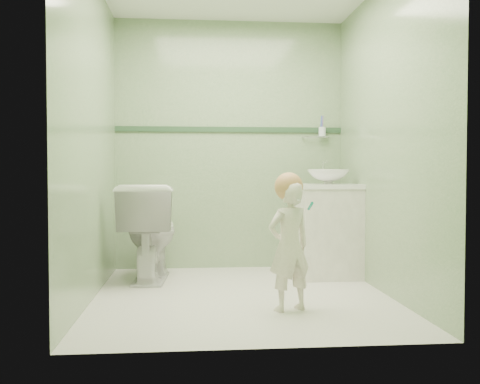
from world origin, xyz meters
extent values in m
plane|color=white|center=(0.00, 0.00, 0.00)|extent=(2.50, 2.50, 0.00)
cube|color=gray|center=(0.00, 1.25, 1.20)|extent=(2.20, 0.04, 2.40)
cube|color=gray|center=(0.00, -1.25, 1.20)|extent=(2.20, 0.04, 2.40)
cube|color=gray|center=(-1.10, 0.00, 1.20)|extent=(0.04, 2.50, 2.40)
cube|color=gray|center=(1.10, 0.00, 1.20)|extent=(0.04, 2.50, 2.40)
cube|color=#2A492E|center=(0.00, 1.24, 1.35)|extent=(2.20, 0.02, 0.05)
cube|color=beige|center=(0.84, 0.70, 0.40)|extent=(0.52, 0.50, 0.80)
cube|color=white|center=(0.84, 0.70, 0.81)|extent=(0.54, 0.52, 0.04)
imported|color=white|center=(0.84, 0.70, 0.89)|extent=(0.37, 0.37, 0.13)
cylinder|color=silver|center=(0.84, 0.90, 0.95)|extent=(0.03, 0.03, 0.18)
cylinder|color=silver|center=(0.84, 0.85, 1.03)|extent=(0.02, 0.12, 0.02)
cylinder|color=silver|center=(0.84, 1.20, 1.28)|extent=(0.26, 0.02, 0.02)
cylinder|color=silver|center=(0.90, 1.18, 1.33)|extent=(0.07, 0.07, 0.09)
cylinder|color=blue|center=(0.89, 1.17, 1.40)|extent=(0.01, 0.01, 0.17)
cylinder|color=#6344A1|center=(0.90, 1.17, 1.40)|extent=(0.01, 0.01, 0.17)
imported|color=white|center=(-0.74, 0.69, 0.42)|extent=(0.51, 0.84, 0.83)
imported|color=beige|center=(0.28, -0.46, 0.44)|extent=(0.37, 0.31, 0.87)
sphere|color=tan|center=(0.28, -0.44, 0.84)|extent=(0.19, 0.19, 0.19)
cylinder|color=#0A887A|center=(0.40, -0.55, 0.71)|extent=(0.02, 0.14, 0.06)
cube|color=white|center=(0.33, -0.53, 0.75)|extent=(0.03, 0.02, 0.02)
camera|label=1|loc=(-0.39, -4.09, 0.93)|focal=41.04mm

